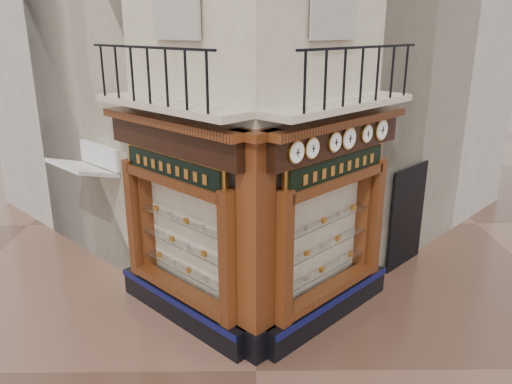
{
  "coord_description": "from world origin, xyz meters",
  "views": [
    {
      "loc": [
        -0.08,
        -6.96,
        5.44
      ],
      "look_at": [
        0.02,
        2.0,
        2.49
      ],
      "focal_mm": 35.0,
      "sensor_mm": 36.0,
      "label": 1
    }
  ],
  "objects_px": {
    "clock_d": "(349,138)",
    "clock_e": "(367,134)",
    "clock_b": "(312,148)",
    "clock_f": "(381,130)",
    "corner_pilaster": "(256,252)",
    "clock_a": "(296,152)",
    "clock_c": "(335,142)",
    "signboard_left": "(172,168)",
    "signboard_right": "(338,167)",
    "awning": "(93,272)"
  },
  "relations": [
    {
      "from": "clock_b",
      "to": "clock_d",
      "type": "distance_m",
      "value": 1.03
    },
    {
      "from": "clock_b",
      "to": "clock_c",
      "type": "relative_size",
      "value": 1.02
    },
    {
      "from": "corner_pilaster",
      "to": "clock_a",
      "type": "relative_size",
      "value": 10.93
    },
    {
      "from": "clock_b",
      "to": "clock_d",
      "type": "relative_size",
      "value": 0.89
    },
    {
      "from": "clock_a",
      "to": "signboard_left",
      "type": "height_order",
      "value": "clock_a"
    },
    {
      "from": "clock_f",
      "to": "clock_c",
      "type": "bearing_deg",
      "value": -180.0
    },
    {
      "from": "corner_pilaster",
      "to": "signboard_right",
      "type": "xyz_separation_m",
      "value": [
        1.46,
        1.01,
        1.15
      ]
    },
    {
      "from": "clock_d",
      "to": "signboard_right",
      "type": "height_order",
      "value": "clock_d"
    },
    {
      "from": "clock_c",
      "to": "clock_d",
      "type": "xyz_separation_m",
      "value": [
        0.29,
        0.29,
        0.0
      ]
    },
    {
      "from": "clock_b",
      "to": "clock_f",
      "type": "relative_size",
      "value": 0.88
    },
    {
      "from": "signboard_right",
      "to": "corner_pilaster",
      "type": "bearing_deg",
      "value": 169.75
    },
    {
      "from": "signboard_left",
      "to": "clock_c",
      "type": "bearing_deg",
      "value": -140.83
    },
    {
      "from": "signboard_left",
      "to": "signboard_right",
      "type": "xyz_separation_m",
      "value": [
        2.92,
        0.0,
        -0.0
      ]
    },
    {
      "from": "clock_b",
      "to": "clock_d",
      "type": "bearing_deg",
      "value": 0.0
    },
    {
      "from": "clock_d",
      "to": "clock_f",
      "type": "xyz_separation_m",
      "value": [
        0.76,
        0.76,
        -0.0
      ]
    },
    {
      "from": "clock_e",
      "to": "signboard_right",
      "type": "distance_m",
      "value": 0.87
    },
    {
      "from": "clock_c",
      "to": "signboard_right",
      "type": "distance_m",
      "value": 0.61
    },
    {
      "from": "clock_a",
      "to": "clock_b",
      "type": "relative_size",
      "value": 1.02
    },
    {
      "from": "clock_a",
      "to": "clock_e",
      "type": "relative_size",
      "value": 1.08
    },
    {
      "from": "clock_a",
      "to": "signboard_left",
      "type": "bearing_deg",
      "value": 109.48
    },
    {
      "from": "corner_pilaster",
      "to": "awning",
      "type": "relative_size",
      "value": 2.52
    },
    {
      "from": "clock_a",
      "to": "clock_e",
      "type": "bearing_deg",
      "value": 0.0
    },
    {
      "from": "clock_d",
      "to": "clock_e",
      "type": "relative_size",
      "value": 1.18
    },
    {
      "from": "awning",
      "to": "signboard_right",
      "type": "bearing_deg",
      "value": -156.41
    },
    {
      "from": "clock_a",
      "to": "clock_c",
      "type": "height_order",
      "value": "clock_a"
    },
    {
      "from": "corner_pilaster",
      "to": "clock_d",
      "type": "distance_m",
      "value": 2.54
    },
    {
      "from": "corner_pilaster",
      "to": "clock_e",
      "type": "bearing_deg",
      "value": -9.94
    },
    {
      "from": "corner_pilaster",
      "to": "clock_a",
      "type": "bearing_deg",
      "value": -43.26
    },
    {
      "from": "corner_pilaster",
      "to": "clock_a",
      "type": "distance_m",
      "value": 1.79
    },
    {
      "from": "clock_b",
      "to": "clock_a",
      "type": "bearing_deg",
      "value": -180.0
    },
    {
      "from": "corner_pilaster",
      "to": "clock_e",
      "type": "xyz_separation_m",
      "value": [
        2.02,
        1.42,
        1.67
      ]
    },
    {
      "from": "clock_d",
      "to": "clock_f",
      "type": "bearing_deg",
      "value": 0.0
    },
    {
      "from": "corner_pilaster",
      "to": "signboard_left",
      "type": "distance_m",
      "value": 2.12
    },
    {
      "from": "signboard_left",
      "to": "awning",
      "type": "bearing_deg",
      "value": 3.4
    },
    {
      "from": "signboard_left",
      "to": "clock_e",
      "type": "bearing_deg",
      "value": -128.33
    },
    {
      "from": "clock_b",
      "to": "clock_f",
      "type": "distance_m",
      "value": 2.1
    },
    {
      "from": "clock_c",
      "to": "awning",
      "type": "xyz_separation_m",
      "value": [
        -5.1,
        2.34,
        -3.62
      ]
    },
    {
      "from": "corner_pilaster",
      "to": "clock_b",
      "type": "xyz_separation_m",
      "value": [
        0.9,
        0.29,
        1.67
      ]
    },
    {
      "from": "clock_f",
      "to": "signboard_right",
      "type": "distance_m",
      "value": 1.3
    },
    {
      "from": "clock_f",
      "to": "signboard_left",
      "type": "height_order",
      "value": "clock_f"
    },
    {
      "from": "clock_e",
      "to": "clock_f",
      "type": "xyz_separation_m",
      "value": [
        0.35,
        0.35,
        0.0
      ]
    },
    {
      "from": "clock_f",
      "to": "corner_pilaster",
      "type": "bearing_deg",
      "value": 171.73
    },
    {
      "from": "clock_d",
      "to": "clock_e",
      "type": "xyz_separation_m",
      "value": [
        0.4,
        0.4,
        -0.0
      ]
    },
    {
      "from": "clock_b",
      "to": "clock_c",
      "type": "bearing_deg",
      "value": 0.0
    },
    {
      "from": "clock_e",
      "to": "signboard_right",
      "type": "height_order",
      "value": "clock_e"
    },
    {
      "from": "corner_pilaster",
      "to": "clock_f",
      "type": "distance_m",
      "value": 3.41
    },
    {
      "from": "clock_b",
      "to": "clock_e",
      "type": "bearing_deg",
      "value": 0.0
    },
    {
      "from": "clock_a",
      "to": "clock_f",
      "type": "xyz_separation_m",
      "value": [
        1.76,
        1.76,
        0.0
      ]
    },
    {
      "from": "clock_a",
      "to": "clock_e",
      "type": "height_order",
      "value": "clock_a"
    },
    {
      "from": "clock_c",
      "to": "clock_f",
      "type": "xyz_separation_m",
      "value": [
        1.05,
        1.05,
        0.0
      ]
    }
  ]
}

